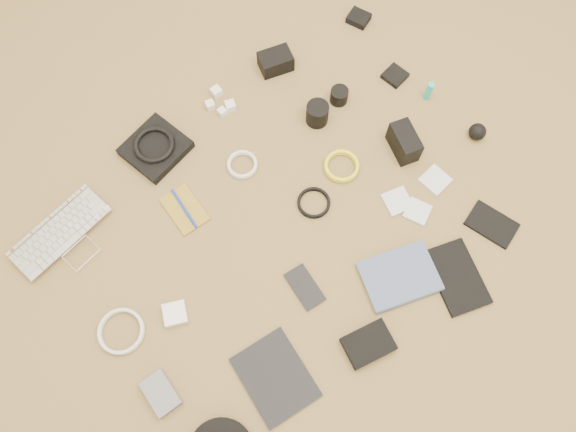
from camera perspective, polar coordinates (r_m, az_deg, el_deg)
laptop at (r=1.85m, az=-21.25°, el=-2.48°), size 0.35×0.27×0.02m
headphone_pouch at (r=1.89m, az=-13.29°, el=6.72°), size 0.22×0.21×0.03m
headphones at (r=1.87m, az=-13.46°, el=7.07°), size 0.17×0.17×0.02m
charger_a at (r=1.97m, az=-7.28°, el=12.40°), size 0.03×0.03×0.03m
charger_b at (r=1.95m, az=-7.92°, el=11.11°), size 0.03×0.03×0.03m
charger_c at (r=1.94m, az=-5.87°, el=11.07°), size 0.04×0.04×0.03m
charger_d at (r=1.93m, az=-6.70°, el=10.47°), size 0.03×0.03×0.02m
dslr_camera at (r=2.01m, az=-1.27°, el=15.43°), size 0.13×0.11×0.06m
lens_pouch at (r=2.16m, az=7.19°, el=19.32°), size 0.09×0.09×0.03m
notebook_olive at (r=1.80m, az=-10.46°, el=0.66°), size 0.10×0.16×0.01m
pen_blue at (r=1.79m, az=-10.51°, el=0.77°), size 0.02×0.15×0.01m
cable_white_a at (r=1.83m, az=-4.65°, el=5.14°), size 0.12×0.12×0.01m
lens_a at (r=1.88m, az=2.99°, el=10.35°), size 0.09×0.09×0.08m
lens_b at (r=1.94m, az=5.22°, el=12.09°), size 0.08×0.08×0.06m
card_reader at (r=2.03m, az=10.80°, el=13.83°), size 0.08×0.08×0.02m
power_brick at (r=1.70m, az=-11.39°, el=-9.72°), size 0.09×0.09×0.03m
cable_white_b at (r=1.73m, az=-16.54°, el=-11.19°), size 0.18×0.18×0.01m
cable_black at (r=1.78m, az=2.63°, el=1.30°), size 0.11×0.11×0.01m
cable_yellow at (r=1.83m, az=5.45°, el=4.97°), size 0.15×0.15×0.01m
flash at (r=1.86m, az=11.72°, el=7.36°), size 0.10×0.13×0.09m
lens_cleaner at (r=1.99m, az=14.11°, el=12.20°), size 0.02×0.02×0.08m
battery_charger at (r=1.67m, az=-12.79°, el=-17.18°), size 0.08×0.12×0.03m
tablet at (r=1.65m, az=-1.30°, el=-16.05°), size 0.20×0.24×0.01m
phone at (r=1.69m, az=1.71°, el=-7.23°), size 0.08×0.14×0.01m
filter_case_left at (r=1.81m, az=11.05°, el=1.47°), size 0.10×0.10×0.01m
filter_case_mid at (r=1.81m, az=13.01°, el=0.46°), size 0.10×0.10×0.01m
filter_case_right at (r=1.87m, az=14.73°, el=3.55°), size 0.09×0.09×0.01m
air_blower at (r=1.96m, az=18.68°, el=8.11°), size 0.06×0.06×0.06m
drive_case at (r=1.66m, az=8.16°, el=-12.75°), size 0.15×0.12×0.03m
paperback at (r=1.71m, az=12.35°, el=-8.54°), size 0.26×0.23×0.02m
notebook_black_a at (r=1.77m, az=16.77°, el=-5.95°), size 0.20×0.25×0.02m
notebook_black_b at (r=1.86m, az=19.99°, el=-0.80°), size 0.13×0.17×0.01m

